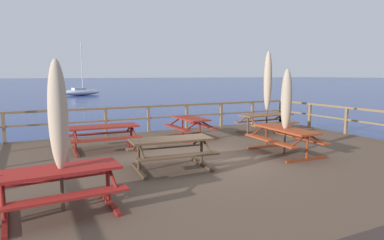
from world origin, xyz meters
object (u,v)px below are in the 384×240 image
(picnic_table_mid_left, at_px, (266,119))
(picnic_table_front_right, at_px, (285,135))
(patio_umbrella_short_front, at_px, (286,100))
(picnic_table_mid_centre, at_px, (104,132))
(patio_umbrella_tall_back_left, at_px, (58,116))
(picnic_table_back_left, at_px, (59,180))
(patio_umbrella_short_back, at_px, (268,81))
(picnic_table_back_right, at_px, (171,146))
(picnic_table_front_left, at_px, (191,124))
(sailboat_distant, at_px, (81,92))

(picnic_table_mid_left, xyz_separation_m, picnic_table_front_right, (-1.73, -3.05, -0.00))
(patio_umbrella_short_front, bearing_deg, picnic_table_mid_centre, 149.14)
(patio_umbrella_tall_back_left, distance_m, patio_umbrella_short_front, 6.53)
(picnic_table_back_left, relative_size, patio_umbrella_short_back, 0.64)
(picnic_table_back_right, bearing_deg, picnic_table_front_left, 57.29)
(sailboat_distant, bearing_deg, patio_umbrella_tall_back_left, -97.91)
(picnic_table_mid_left, height_order, patio_umbrella_tall_back_left, patio_umbrella_tall_back_left)
(picnic_table_front_left, bearing_deg, patio_umbrella_short_front, -66.57)
(picnic_table_front_right, relative_size, patio_umbrella_short_back, 0.69)
(picnic_table_front_left, relative_size, sailboat_distant, 0.23)
(patio_umbrella_short_front, relative_size, sailboat_distant, 0.33)
(picnic_table_front_left, xyz_separation_m, patio_umbrella_short_front, (1.47, -3.39, 1.04))
(picnic_table_back_right, bearing_deg, picnic_table_back_left, -149.08)
(picnic_table_front_right, xyz_separation_m, patio_umbrella_tall_back_left, (-6.35, -1.63, 1.09))
(picnic_table_front_left, bearing_deg, picnic_table_front_right, -66.18)
(picnic_table_front_right, height_order, patio_umbrella_tall_back_left, patio_umbrella_tall_back_left)
(picnic_table_front_right, bearing_deg, picnic_table_back_right, 179.89)
(picnic_table_mid_left, height_order, picnic_table_front_right, same)
(patio_umbrella_tall_back_left, height_order, sailboat_distant, sailboat_distant)
(picnic_table_back_left, relative_size, patio_umbrella_short_front, 0.84)
(picnic_table_front_right, height_order, sailboat_distant, sailboat_distant)
(picnic_table_front_right, height_order, picnic_table_front_left, same)
(picnic_table_back_left, distance_m, picnic_table_mid_centre, 4.74)
(patio_umbrella_short_back, bearing_deg, picnic_table_mid_centre, -177.77)
(picnic_table_front_left, distance_m, patio_umbrella_tall_back_left, 7.06)
(picnic_table_front_right, distance_m, patio_umbrella_short_back, 3.84)
(patio_umbrella_tall_back_left, height_order, patio_umbrella_short_front, patio_umbrella_tall_back_left)
(patio_umbrella_short_front, bearing_deg, sailboat_distant, 90.10)
(picnic_table_front_left, xyz_separation_m, sailboat_distant, (1.39, 39.99, -0.73))
(picnic_table_back_right, xyz_separation_m, patio_umbrella_tall_back_left, (-2.69, -1.63, 1.09))
(picnic_table_mid_left, height_order, picnic_table_mid_centre, same)
(patio_umbrella_short_front, bearing_deg, picnic_table_back_right, 179.65)
(picnic_table_front_left, height_order, patio_umbrella_short_back, patio_umbrella_short_back)
(picnic_table_back_right, bearing_deg, picnic_table_mid_left, 29.44)
(picnic_table_back_left, height_order, sailboat_distant, sailboat_distant)
(patio_umbrella_short_back, bearing_deg, patio_umbrella_tall_back_left, -149.91)
(picnic_table_back_left, height_order, patio_umbrella_short_back, patio_umbrella_short_back)
(patio_umbrella_tall_back_left, bearing_deg, sailboat_distant, 82.09)
(picnic_table_mid_left, bearing_deg, patio_umbrella_tall_back_left, -149.95)
(picnic_table_mid_left, distance_m, picnic_table_back_right, 6.18)
(picnic_table_front_right, height_order, patio_umbrella_short_front, patio_umbrella_short_front)
(patio_umbrella_short_front, bearing_deg, picnic_table_front_right, 36.55)
(patio_umbrella_short_front, distance_m, sailboat_distant, 43.42)
(picnic_table_mid_left, distance_m, picnic_table_front_left, 3.24)
(picnic_table_front_right, bearing_deg, sailboat_distant, 90.13)
(picnic_table_mid_centre, bearing_deg, picnic_table_back_right, -68.62)
(picnic_table_mid_centre, relative_size, picnic_table_front_left, 1.21)
(sailboat_distant, bearing_deg, picnic_table_back_left, -97.97)
(picnic_table_front_left, bearing_deg, patio_umbrella_tall_back_left, -134.13)
(picnic_table_mid_centre, relative_size, sailboat_distant, 0.27)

